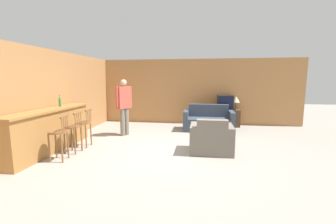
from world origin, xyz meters
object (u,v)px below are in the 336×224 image
(couch_far, at_px, (208,121))
(tv_unit, at_px, (225,118))
(armchair_near, at_px, (211,140))
(bar_chair_far, at_px, (84,126))
(tv, at_px, (225,102))
(table_lamp, at_px, (236,100))
(book_on_table, at_px, (213,124))
(person_by_window, at_px, (124,104))
(coffee_table, at_px, (210,127))
(bar_chair_near, at_px, (59,136))
(bar_chair_mid, at_px, (73,130))
(bottle, at_px, (60,101))

(couch_far, relative_size, tv_unit, 1.56)
(armchair_near, bearing_deg, bar_chair_far, -179.96)
(tv_unit, bearing_deg, tv, -90.00)
(armchair_near, height_order, table_lamp, table_lamp)
(book_on_table, bearing_deg, table_lamp, 62.84)
(tv_unit, height_order, book_on_table, tv_unit)
(tv, bearing_deg, armchair_near, -100.93)
(armchair_near, bearing_deg, tv, 79.07)
(armchair_near, relative_size, person_by_window, 0.58)
(coffee_table, bearing_deg, bar_chair_near, -144.38)
(coffee_table, distance_m, book_on_table, 0.17)
(tv_unit, bearing_deg, bar_chair_mid, -136.64)
(bottle, bearing_deg, tv_unit, 34.77)
(bar_chair_mid, xyz_separation_m, table_lamp, (4.40, 3.78, 0.46))
(coffee_table, relative_size, tv, 1.44)
(tv, bearing_deg, bar_chair_near, -132.66)
(bar_chair_mid, height_order, tv, tv)
(armchair_near, height_order, person_by_window, person_by_window)
(bar_chair_far, bearing_deg, tv, 39.29)
(table_lamp, bearing_deg, bottle, -147.37)
(bar_chair_near, bearing_deg, table_lamp, 44.68)
(coffee_table, bearing_deg, bottle, -161.99)
(tv_unit, bearing_deg, person_by_window, -149.88)
(coffee_table, xyz_separation_m, tv_unit, (0.63, 1.93, -0.03))
(bar_chair_near, xyz_separation_m, coffee_table, (3.38, 2.42, -0.22))
(bar_chair_mid, xyz_separation_m, bottle, (-0.67, 0.54, 0.64))
(bar_chair_mid, distance_m, tv_unit, 5.51)
(bar_chair_mid, bearing_deg, bottle, 141.33)
(coffee_table, height_order, table_lamp, table_lamp)
(bar_chair_near, relative_size, bottle, 3.28)
(tv_unit, distance_m, book_on_table, 1.89)
(bottle, bearing_deg, couch_far, 31.48)
(bar_chair_far, bearing_deg, table_lamp, 36.71)
(bar_chair_far, xyz_separation_m, person_by_window, (0.66, 1.34, 0.45))
(bar_chair_far, relative_size, armchair_near, 0.98)
(armchair_near, xyz_separation_m, table_lamp, (1.03, 3.28, 0.71))
(bar_chair_far, distance_m, person_by_window, 1.56)
(coffee_table, distance_m, tv_unit, 2.03)
(tv_unit, bearing_deg, armchair_near, -100.92)
(couch_far, relative_size, book_on_table, 9.28)
(tv_unit, bearing_deg, couch_far, -129.52)
(tv, distance_m, book_on_table, 1.95)
(armchair_near, distance_m, person_by_window, 3.10)
(person_by_window, bearing_deg, book_on_table, 2.54)
(table_lamp, distance_m, person_by_window, 4.21)
(tv_unit, distance_m, bottle, 5.76)
(bottle, bearing_deg, coffee_table, 18.01)
(bar_chair_far, xyz_separation_m, bottle, (-0.67, 0.03, 0.64))
(couch_far, xyz_separation_m, coffee_table, (0.01, -1.16, 0.03))
(table_lamp, bearing_deg, couch_far, -143.15)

